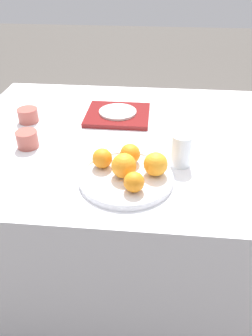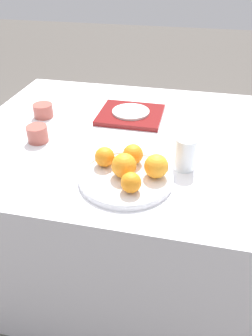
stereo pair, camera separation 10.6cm
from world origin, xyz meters
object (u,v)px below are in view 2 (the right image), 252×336
orange_4 (105,157)px  water_glass (185,154)px  side_plate (131,112)px  orange_3 (156,166)px  orange_1 (124,166)px  orange_2 (131,183)px  cup_0 (43,111)px  serving_tray (131,115)px  fruit_platter (126,178)px  cup_1 (38,134)px  orange_0 (133,154)px

orange_4 → water_glass: (0.27, 0.07, 0.01)m
side_plate → orange_3: bearing=-68.6°
orange_1 → orange_3: (0.10, 0.02, -0.00)m
orange_2 → side_plate: size_ratio=0.39×
cup_0 → orange_2: bearing=-43.0°
water_glass → side_plate: size_ratio=0.69×
orange_4 → serving_tray: (0.00, 0.43, -0.04)m
side_plate → serving_tray: bearing=0.0°
serving_tray → orange_1: bearing=-80.9°
cup_0 → side_plate: bearing=12.3°
orange_4 → side_plate: orange_4 is taller
water_glass → orange_3: bearing=-133.2°
fruit_platter → serving_tray: fruit_platter is taller
orange_4 → cup_1: 0.34m
water_glass → serving_tray: 0.46m
fruit_platter → orange_2: 0.09m
orange_2 → serving_tray: size_ratio=0.23×
orange_1 → water_glass: (0.19, 0.11, 0.00)m
fruit_platter → orange_4: orange_4 is taller
orange_1 → orange_4: (-0.08, 0.05, -0.01)m
orange_4 → cup_0: size_ratio=0.78×
fruit_platter → cup_1: size_ratio=3.82×
cup_0 → cup_1: (0.07, -0.21, 0.00)m
water_glass → cup_1: 0.59m
orange_1 → cup_0: (-0.47, 0.40, -0.03)m
orange_0 → serving_tray: bearing=102.8°
fruit_platter → cup_1: 0.44m
fruit_platter → cup_0: cup_0 is taller
serving_tray → cup_1: cup_1 is taller
fruit_platter → water_glass: water_glass is taller
water_glass → cup_1: water_glass is taller
orange_3 → cup_0: 0.68m
cup_0 → orange_0: bearing=-33.2°
orange_1 → cup_0: bearing=139.6°
fruit_platter → serving_tray: 0.49m
orange_4 → cup_1: size_ratio=0.84×
orange_0 → orange_4: size_ratio=1.04×
orange_2 → cup_1: (-0.43, 0.25, -0.02)m
serving_tray → cup_0: bearing=-167.7°
orange_3 → serving_tray: size_ratio=0.28×
orange_3 → side_plate: (-0.18, 0.46, -0.03)m
orange_2 → cup_1: size_ratio=0.79×
orange_3 → orange_4: (-0.18, 0.03, -0.01)m
water_glass → orange_0: bearing=-170.2°
fruit_platter → orange_0: (0.01, 0.09, 0.04)m
fruit_platter → orange_0: orange_0 is taller
serving_tray → cup_1: bearing=-136.4°
orange_2 → orange_4: size_ratio=0.94×
fruit_platter → cup_0: size_ratio=3.58×
orange_1 → water_glass: bearing=31.0°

